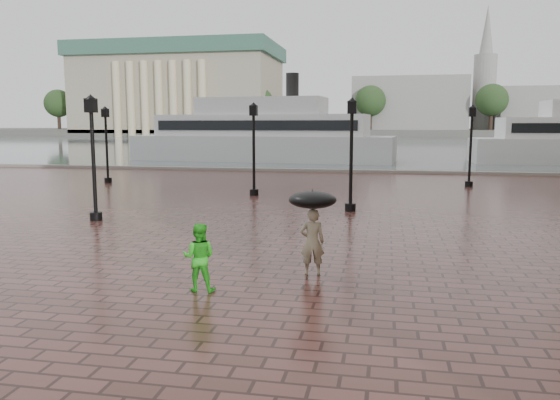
# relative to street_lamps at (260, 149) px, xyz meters

# --- Properties ---
(ground) EXTENTS (300.00, 300.00, 0.00)m
(ground) POSITION_rel_street_lamps_xyz_m (1.60, -17.60, -2.33)
(ground) COLOR #3D211B
(ground) RESTS_ON ground
(harbour_water) EXTENTS (240.00, 240.00, 0.00)m
(harbour_water) POSITION_rel_street_lamps_xyz_m (1.60, 74.40, -2.33)
(harbour_water) COLOR #4D5A5D
(harbour_water) RESTS_ON ground
(quay_edge) EXTENTS (80.00, 0.60, 0.30)m
(quay_edge) POSITION_rel_street_lamps_xyz_m (1.60, 14.40, -2.33)
(quay_edge) COLOR slate
(quay_edge) RESTS_ON ground
(far_shore) EXTENTS (300.00, 60.00, 2.00)m
(far_shore) POSITION_rel_street_lamps_xyz_m (1.60, 142.40, -1.33)
(far_shore) COLOR #4C4C47
(far_shore) RESTS_ON ground
(museum) EXTENTS (57.00, 32.50, 26.00)m
(museum) POSITION_rel_street_lamps_xyz_m (-53.40, 127.01, 11.58)
(museum) COLOR gray
(museum) RESTS_ON ground
(distant_skyline) EXTENTS (102.50, 22.00, 33.00)m
(distant_skyline) POSITION_rel_street_lamps_xyz_m (49.74, 132.40, 7.13)
(distant_skyline) COLOR gray
(distant_skyline) RESTS_ON ground
(far_trees) EXTENTS (188.00, 8.00, 13.50)m
(far_trees) POSITION_rel_street_lamps_xyz_m (1.60, 120.40, 7.09)
(far_trees) COLOR #2D2119
(far_trees) RESTS_ON ground
(street_lamps) EXTENTS (21.44, 14.44, 4.40)m
(street_lamps) POSITION_rel_street_lamps_xyz_m (0.00, 0.00, 0.00)
(street_lamps) COLOR black
(street_lamps) RESTS_ON ground
(adult_pedestrian) EXTENTS (0.64, 0.49, 1.57)m
(adult_pedestrian) POSITION_rel_street_lamps_xyz_m (4.34, -13.33, -1.54)
(adult_pedestrian) COLOR gray
(adult_pedestrian) RESTS_ON ground
(child_pedestrian) EXTENTS (0.75, 0.61, 1.45)m
(child_pedestrian) POSITION_rel_street_lamps_xyz_m (2.17, -15.00, -1.60)
(child_pedestrian) COLOR green
(child_pedestrian) RESTS_ON ground
(ferry_near) EXTENTS (25.26, 7.95, 8.15)m
(ferry_near) POSITION_rel_street_lamps_xyz_m (-5.66, 25.23, 0.13)
(ferry_near) COLOR silver
(ferry_near) RESTS_ON ground
(umbrella) EXTENTS (1.10, 1.10, 1.11)m
(umbrella) POSITION_rel_street_lamps_xyz_m (4.34, -13.33, -0.55)
(umbrella) COLOR black
(umbrella) RESTS_ON ground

